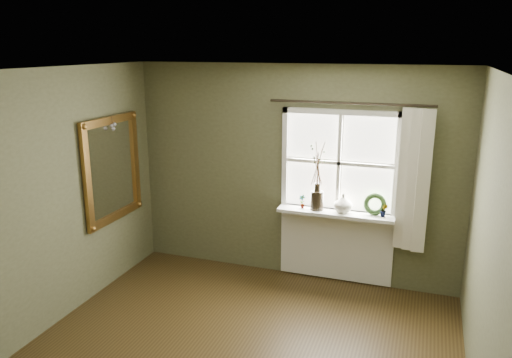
{
  "coord_description": "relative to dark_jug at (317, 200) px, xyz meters",
  "views": [
    {
      "loc": [
        1.5,
        -3.4,
        2.8
      ],
      "look_at": [
        -0.23,
        1.55,
        1.39
      ],
      "focal_mm": 35.0,
      "sensor_mm": 36.0,
      "label": 1
    }
  ],
  "objects": [
    {
      "name": "dark_jug",
      "position": [
        0.0,
        0.0,
        0.0
      ],
      "size": [
        0.2,
        0.2,
        0.23
      ],
      "primitive_type": "cylinder",
      "rotation": [
        0.0,
        0.0,
        0.35
      ],
      "color": "black",
      "rests_on": "window_sill"
    },
    {
      "name": "wreath",
      "position": [
        0.66,
        0.04,
        -0.02
      ],
      "size": [
        0.27,
        0.14,
        0.27
      ],
      "primitive_type": "torus",
      "rotation": [
        1.36,
        0.0,
        0.08
      ],
      "color": "#28411D",
      "rests_on": "window_sill"
    },
    {
      "name": "potted_plant_left",
      "position": [
        -0.18,
        0.0,
        -0.03
      ],
      "size": [
        0.1,
        0.08,
        0.16
      ],
      "primitive_type": "imported",
      "rotation": [
        0.0,
        0.0,
        -0.3
      ],
      "color": "#28411D",
      "rests_on": "window_sill"
    },
    {
      "name": "cream_vase",
      "position": [
        0.31,
        0.0,
        -0.0
      ],
      "size": [
        0.23,
        0.23,
        0.22
      ],
      "primitive_type": "imported",
      "rotation": [
        0.0,
        0.0,
        -0.09
      ],
      "color": "beige",
      "rests_on": "window_sill"
    },
    {
      "name": "curtain_rod",
      "position": [
        0.32,
        0.05,
        1.15
      ],
      "size": [
        1.84,
        0.03,
        0.03
      ],
      "primitive_type": "cylinder",
      "rotation": [
        0.0,
        1.57,
        0.0
      ],
      "color": "black",
      "rests_on": "wall_back"
    },
    {
      "name": "potted_plant_right",
      "position": [
        0.77,
        0.0,
        -0.03
      ],
      "size": [
        0.09,
        0.08,
        0.16
      ],
      "primitive_type": "imported",
      "rotation": [
        0.0,
        0.0,
        -0.09
      ],
      "color": "#28411D",
      "rests_on": "window_sill"
    },
    {
      "name": "curtain",
      "position": [
        1.06,
        0.01,
        0.33
      ],
      "size": [
        0.36,
        0.12,
        1.59
      ],
      "primitive_type": "cube",
      "color": "beige",
      "rests_on": "wall_back"
    },
    {
      "name": "window_frame",
      "position": [
        0.22,
        0.11,
        0.45
      ],
      "size": [
        1.36,
        0.06,
        1.24
      ],
      "color": "silver",
      "rests_on": "wall_back"
    },
    {
      "name": "gilt_mirror",
      "position": [
        -2.29,
        -0.72,
        0.37
      ],
      "size": [
        0.1,
        1.04,
        1.24
      ],
      "color": "white",
      "rests_on": "wall_left"
    },
    {
      "name": "window_sill",
      "position": [
        0.22,
        0.0,
        -0.13
      ],
      "size": [
        1.36,
        0.26,
        0.04
      ],
      "primitive_type": "cube",
      "color": "silver",
      "rests_on": "wall_back"
    },
    {
      "name": "wall_left",
      "position": [
        -2.38,
        -2.12,
        0.27
      ],
      "size": [
        0.1,
        4.5,
        2.6
      ],
      "primitive_type": "cube",
      "color": "brown",
      "rests_on": "ground"
    },
    {
      "name": "window_apron",
      "position": [
        0.22,
        0.11,
        -0.57
      ],
      "size": [
        1.36,
        0.04,
        0.88
      ],
      "primitive_type": "cube",
      "color": "silver",
      "rests_on": "ground"
    },
    {
      "name": "ceiling",
      "position": [
        -0.33,
        -2.12,
        1.57
      ],
      "size": [
        4.5,
        4.5,
        0.0
      ],
      "primitive_type": "plane",
      "color": "silver",
      "rests_on": "ground"
    },
    {
      "name": "wall_back",
      "position": [
        -0.33,
        0.18,
        0.27
      ],
      "size": [
        4.0,
        0.1,
        2.6
      ],
      "primitive_type": "cube",
      "color": "brown",
      "rests_on": "ground"
    },
    {
      "name": "wall_right",
      "position": [
        1.72,
        -2.12,
        0.27
      ],
      "size": [
        0.1,
        4.5,
        2.6
      ],
      "primitive_type": "cube",
      "color": "brown",
      "rests_on": "ground"
    }
  ]
}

